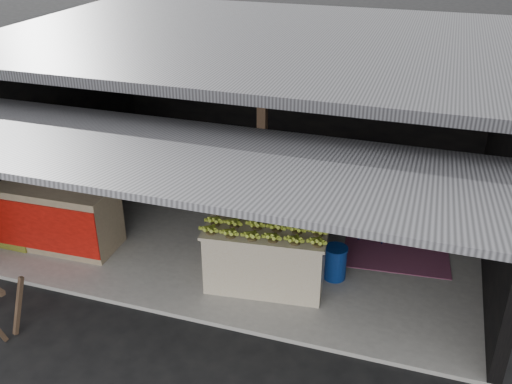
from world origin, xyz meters
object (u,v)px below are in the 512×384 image
(neighbor_stall, at_px, (59,213))
(water_barrel, at_px, (335,264))
(white_crate, at_px, (284,210))
(banana_table, at_px, (267,253))
(plastic_chair, at_px, (376,203))

(neighbor_stall, bearing_deg, water_barrel, 3.80)
(neighbor_stall, relative_size, water_barrel, 3.93)
(white_crate, xyz_separation_m, water_barrel, (0.91, -0.66, -0.33))
(banana_table, bearing_deg, white_crate, 86.33)
(neighbor_stall, xyz_separation_m, plastic_chair, (4.38, 1.72, 0.01))
(white_crate, relative_size, plastic_chair, 1.22)
(neighbor_stall, distance_m, water_barrel, 4.06)
(white_crate, distance_m, neighbor_stall, 3.29)
(neighbor_stall, xyz_separation_m, water_barrel, (4.03, 0.40, -0.30))
(white_crate, distance_m, plastic_chair, 1.42)
(plastic_chair, bearing_deg, white_crate, -150.50)
(water_barrel, xyz_separation_m, plastic_chair, (0.35, 1.32, 0.31))
(white_crate, relative_size, water_barrel, 2.49)
(white_crate, height_order, water_barrel, white_crate)
(plastic_chair, bearing_deg, neighbor_stall, -157.11)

